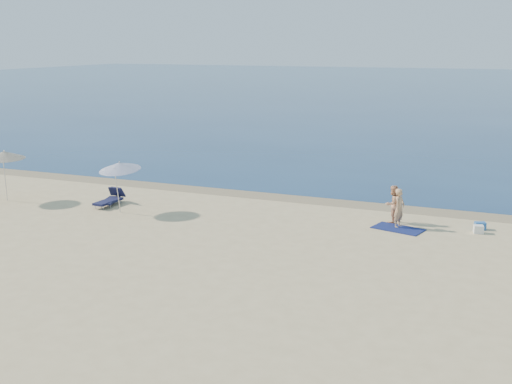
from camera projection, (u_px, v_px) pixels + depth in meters
sea at (463, 88)px, 102.64m from camera, size 240.00×160.00×0.01m
wet_sand_strip at (320, 201)px, 29.88m from camera, size 240.00×1.60×0.00m
person_left at (399, 208)px, 25.44m from camera, size 0.51×0.65×1.57m
person_right at (393, 204)px, 26.15m from camera, size 0.91×0.95×1.55m
beach_towel at (398, 229)px, 25.36m from camera, size 2.14×1.54×0.03m
white_bag at (478, 229)px, 24.80m from camera, size 0.42×0.38×0.31m
blue_cooler at (480, 226)px, 25.30m from camera, size 0.48×0.41×0.29m
umbrella_near at (120, 166)px, 27.50m from camera, size 2.04×2.06×2.34m
umbrella_far at (4, 155)px, 29.47m from camera, size 2.41×2.42×2.43m
lounger_left at (111, 199)px, 29.17m from camera, size 0.92×1.68×0.70m
lounger_right at (110, 200)px, 28.96m from camera, size 0.68×1.75×0.76m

